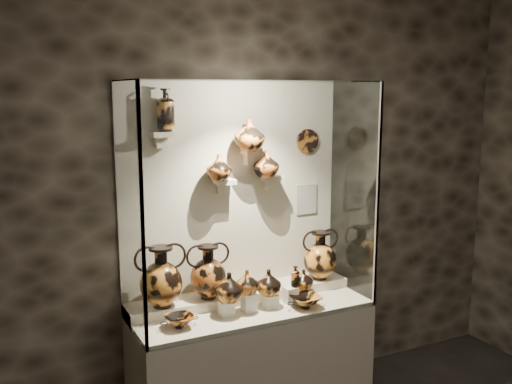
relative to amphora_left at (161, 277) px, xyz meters
The scene contains 36 objects.
wall_back 0.81m from the amphora_left, 17.83° to the left, with size 5.00×0.02×3.20m, color black.
plinth 0.95m from the amphora_left, 11.18° to the right, with size 1.70×0.60×0.80m, color beige.
front_tier 0.69m from the amphora_left, 11.18° to the right, with size 1.68×0.58×0.03m, color beige.
rear_tier 0.67m from the amphora_left, ahead, with size 1.70×0.25×0.10m, color beige.
back_panel 0.81m from the amphora_left, 17.41° to the left, with size 1.70×0.03×1.60m, color beige.
glass_front 0.89m from the amphora_left, 34.14° to the right, with size 1.70×0.01×1.60m, color white.
glass_left 0.55m from the amphora_left, 152.09° to the right, with size 0.01×0.60×1.60m, color white.
glass_right 1.55m from the amphora_left, ahead, with size 0.01×0.60×1.60m, color white.
glass_top 1.43m from the amphora_left, 11.18° to the right, with size 1.70×0.60×0.01m, color white.
frame_post_left 0.68m from the amphora_left, 118.53° to the right, with size 0.02×0.02×1.60m, color gray.
frame_post_right 1.59m from the amphora_left, 15.79° to the right, with size 0.02×0.02×1.60m, color gray.
pedestal_a 0.49m from the amphora_left, 23.44° to the right, with size 0.09×0.09×0.10m, color silver.
pedestal_b 0.63m from the amphora_left, 16.88° to the right, with size 0.09×0.09×0.13m, color silver.
pedestal_c 0.79m from the amphora_left, 13.14° to the right, with size 0.09×0.09×0.09m, color silver.
pedestal_d 0.94m from the amphora_left, 10.85° to the right, with size 0.09×0.09×0.12m, color silver.
pedestal_e 1.08m from the amphora_left, ahead, with size 0.09×0.09×0.08m, color silver.
bracket_ul 0.95m from the amphora_left, 60.78° to the left, with size 0.14×0.12×0.04m, color beige.
bracket_ca 0.79m from the amphora_left, 12.90° to the left, with size 0.14×0.12×0.04m, color beige.
bracket_cb 1.07m from the amphora_left, ahead, with size 0.10×0.12×0.04m, color beige.
bracket_cc 1.08m from the amphora_left, ahead, with size 0.14×0.12×0.04m, color beige.
amphora_left is the anchor object (origin of this frame).
amphora_mid 0.34m from the amphora_left, ahead, with size 0.31×0.31×0.38m, color #B85B20, non-canonical shape.
amphora_right 1.27m from the amphora_left, ahead, with size 0.30×0.30×0.38m, color #C87526, non-canonical shape.
jug_a 0.46m from the amphora_left, 24.38° to the right, with size 0.19×0.19×0.20m, color #C87526.
jug_b 0.58m from the amphora_left, 18.90° to the right, with size 0.16×0.16×0.17m, color #B85B20.
jug_c 0.74m from the amphora_left, 13.61° to the right, with size 0.18×0.18×0.19m, color #C87526.
jug_e 1.03m from the amphora_left, ahead, with size 0.14×0.14×0.15m, color #C87526.
lekythos_small 0.95m from the amphora_left, 10.98° to the right, with size 0.08×0.08×0.17m, color #B85B20, non-canonical shape.
kylix_left 0.33m from the amphora_left, 79.37° to the right, with size 0.24×0.20×0.10m, color #B85B20, non-canonical shape.
kylix_right 1.02m from the amphora_left, 17.54° to the right, with size 0.27×0.23×0.11m, color #C87526, non-canonical shape.
lekythos_tall 1.13m from the amphora_left, 47.97° to the left, with size 0.13×0.13×0.32m, color #C87526, non-canonical shape.
ovoid_vase_a 0.84m from the amphora_left, ahead, with size 0.18×0.18×0.18m, color #B85B20.
ovoid_vase_b 1.15m from the amphora_left, ahead, with size 0.22×0.22×0.23m, color #B85B20.
ovoid_vase_c 1.09m from the amphora_left, ahead, with size 0.19×0.19×0.19m, color #B85B20.
wall_plate 1.50m from the amphora_left, ahead, with size 0.19×0.19×0.02m, color #98551E.
info_placard 1.31m from the amphora_left, ahead, with size 0.17×0.01×0.23m, color beige.
Camera 1 is at (-1.67, -1.24, 2.33)m, focal length 40.00 mm.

